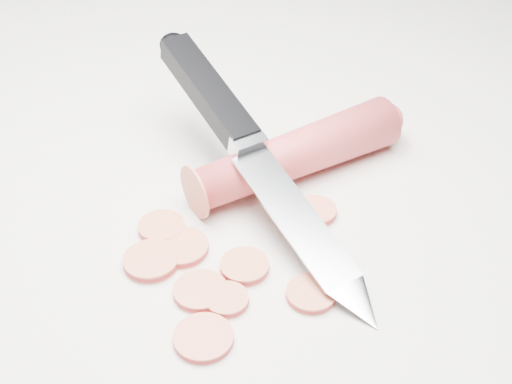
# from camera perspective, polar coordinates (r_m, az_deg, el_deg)

# --- Properties ---
(ground) EXTENTS (2.40, 2.40, 0.00)m
(ground) POSITION_cam_1_polar(r_m,az_deg,el_deg) (0.55, -1.26, -0.51)
(ground) COLOR silver
(ground) RESTS_ON ground
(carrot) EXTENTS (0.15, 0.16, 0.04)m
(carrot) POSITION_cam_1_polar(r_m,az_deg,el_deg) (0.56, 3.21, 3.05)
(carrot) COLOR #C43337
(carrot) RESTS_ON ground
(carrot_slice_0) EXTENTS (0.04, 0.04, 0.01)m
(carrot_slice_0) POSITION_cam_1_polar(r_m,az_deg,el_deg) (0.50, -8.40, -5.48)
(carrot_slice_0) COLOR #DD6945
(carrot_slice_0) RESTS_ON ground
(carrot_slice_1) EXTENTS (0.03, 0.03, 0.01)m
(carrot_slice_1) POSITION_cam_1_polar(r_m,az_deg,el_deg) (0.47, -2.37, -8.60)
(carrot_slice_1) COLOR #DD6945
(carrot_slice_1) RESTS_ON ground
(carrot_slice_2) EXTENTS (0.04, 0.04, 0.01)m
(carrot_slice_2) POSITION_cam_1_polar(r_m,az_deg,el_deg) (0.51, -6.02, -4.42)
(carrot_slice_2) COLOR #DD6945
(carrot_slice_2) RESTS_ON ground
(carrot_slice_3) EXTENTS (0.04, 0.04, 0.01)m
(carrot_slice_3) POSITION_cam_1_polar(r_m,az_deg,el_deg) (0.48, -4.48, -7.90)
(carrot_slice_3) COLOR #DD6945
(carrot_slice_3) RESTS_ON ground
(carrot_slice_4) EXTENTS (0.03, 0.03, 0.01)m
(carrot_slice_4) POSITION_cam_1_polar(r_m,az_deg,el_deg) (0.49, -0.93, -5.98)
(carrot_slice_4) COLOR #DD6945
(carrot_slice_4) RESTS_ON ground
(carrot_slice_5) EXTENTS (0.03, 0.03, 0.01)m
(carrot_slice_5) POSITION_cam_1_polar(r_m,az_deg,el_deg) (0.53, -7.57, -2.83)
(carrot_slice_5) COLOR #DD6945
(carrot_slice_5) RESTS_ON ground
(carrot_slice_6) EXTENTS (0.04, 0.04, 0.01)m
(carrot_slice_6) POSITION_cam_1_polar(r_m,az_deg,el_deg) (0.45, -4.23, -11.58)
(carrot_slice_6) COLOR #DD6945
(carrot_slice_6) RESTS_ON ground
(carrot_slice_7) EXTENTS (0.03, 0.03, 0.01)m
(carrot_slice_7) POSITION_cam_1_polar(r_m,az_deg,el_deg) (0.54, 4.77, -1.55)
(carrot_slice_7) COLOR #DD6945
(carrot_slice_7) RESTS_ON ground
(carrot_slice_8) EXTENTS (0.03, 0.03, 0.01)m
(carrot_slice_8) POSITION_cam_1_polar(r_m,az_deg,el_deg) (0.48, 4.43, -8.13)
(carrot_slice_8) COLOR #DD6945
(carrot_slice_8) RESTS_ON ground
(kitchen_knife) EXTENTS (0.24, 0.23, 0.09)m
(kitchen_knife) POSITION_cam_1_polar(r_m,az_deg,el_deg) (0.52, 0.31, 2.81)
(kitchen_knife) COLOR #B6B8BD
(kitchen_knife) RESTS_ON ground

